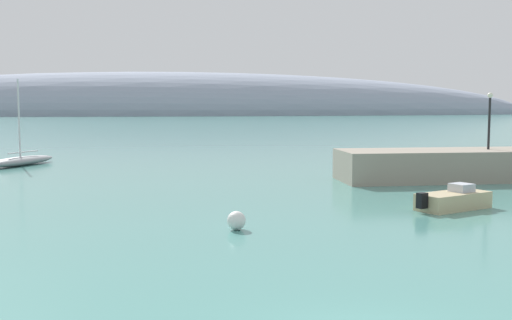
{
  "coord_description": "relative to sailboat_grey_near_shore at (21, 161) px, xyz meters",
  "views": [
    {
      "loc": [
        -4.21,
        -11.29,
        5.14
      ],
      "look_at": [
        1.34,
        24.16,
        1.74
      ],
      "focal_mm": 42.19,
      "sensor_mm": 36.0,
      "label": 1
    }
  ],
  "objects": [
    {
      "name": "distant_ridge",
      "position": [
        15.09,
        214.87,
        -0.41
      ],
      "size": [
        337.06,
        56.83,
        37.3
      ],
      "primitive_type": "ellipsoid",
      "color": "#8E99AD",
      "rests_on": "ground"
    },
    {
      "name": "mooring_buoy_white",
      "position": [
        14.53,
        -27.89,
        -0.03
      ],
      "size": [
        0.77,
        0.77,
        0.77
      ],
      "primitive_type": "sphere",
      "color": "silver",
      "rests_on": "water"
    },
    {
      "name": "sailboat_grey_near_shore",
      "position": [
        0.0,
        0.0,
        0.0
      ],
      "size": [
        5.25,
        7.59,
        7.1
      ],
      "rotation": [
        0.0,
        0.0,
        4.21
      ],
      "color": "gray",
      "rests_on": "water"
    },
    {
      "name": "harbor_lamp_post",
      "position": [
        33.28,
        -14.41,
        4.01
      ],
      "size": [
        0.36,
        0.36,
        3.81
      ],
      "color": "black",
      "rests_on": "breakwater_rocks"
    },
    {
      "name": "motorboat_sand_alongside_breakwater",
      "position": [
        25.53,
        -24.75,
        0.04
      ],
      "size": [
        4.35,
        2.96,
        1.21
      ],
      "rotation": [
        0.0,
        0.0,
        0.4
      ],
      "color": "#C6B284",
      "rests_on": "water"
    }
  ]
}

